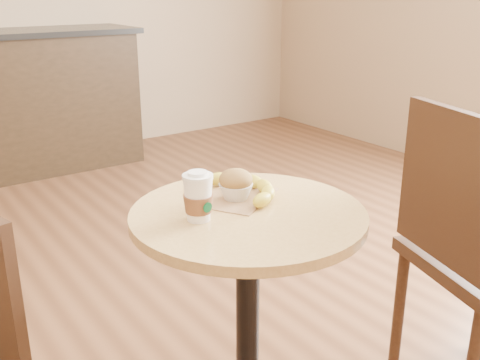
{
  "coord_description": "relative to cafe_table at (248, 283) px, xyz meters",
  "views": [
    {
      "loc": [
        -0.75,
        -1.11,
        1.35
      ],
      "look_at": [
        0.11,
        0.11,
        0.83
      ],
      "focal_mm": 42.0,
      "sensor_mm": 36.0,
      "label": 1
    }
  ],
  "objects": [
    {
      "name": "kraft_bag",
      "position": [
        0.03,
        0.1,
        0.23
      ],
      "size": [
        0.3,
        0.28,
        0.0
      ],
      "primitive_type": "cube",
      "rotation": [
        0.0,
        0.0,
        0.54
      ],
      "color": "#946E48",
      "rests_on": "cafe_table"
    },
    {
      "name": "coffee_cup",
      "position": [
        -0.15,
        0.02,
        0.29
      ],
      "size": [
        0.08,
        0.08,
        0.14
      ],
      "rotation": [
        0.0,
        0.0,
        0.11
      ],
      "color": "white",
      "rests_on": "cafe_table"
    },
    {
      "name": "banana",
      "position": [
        0.08,
        0.11,
        0.25
      ],
      "size": [
        0.17,
        0.31,
        0.04
      ],
      "primitive_type": null,
      "rotation": [
        0.0,
        0.0,
        -0.07
      ],
      "color": "gold",
      "rests_on": "kraft_bag"
    },
    {
      "name": "muffin",
      "position": [
        0.02,
        0.09,
        0.28
      ],
      "size": [
        0.1,
        0.1,
        0.09
      ],
      "color": "silver",
      "rests_on": "kraft_bag"
    },
    {
      "name": "cafe_table",
      "position": [
        0.0,
        0.0,
        0.0
      ],
      "size": [
        0.67,
        0.67,
        0.75
      ],
      "color": "black",
      "rests_on": "ground"
    },
    {
      "name": "chair_right",
      "position": [
        0.68,
        -0.29,
        0.04
      ],
      "size": [
        0.56,
        0.56,
        1.02
      ],
      "rotation": [
        0.0,
        0.0,
        1.28
      ],
      "color": "#352012",
      "rests_on": "ground"
    }
  ]
}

